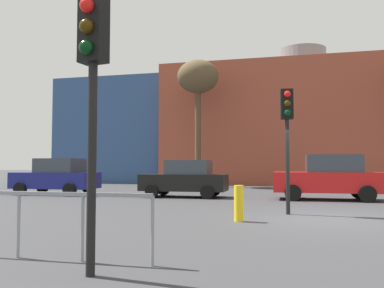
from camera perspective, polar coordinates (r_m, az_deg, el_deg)
name	(u,v)px	position (r m, az deg, el deg)	size (l,w,h in m)	color
ground_plane	(324,219)	(11.23, 18.56, -10.32)	(200.00, 200.00, 0.00)	#38383A
building_backdrop	(303,128)	(34.63, 15.79, 2.19)	(41.05, 11.64, 11.31)	#9E4733
parked_car_0	(57,177)	(20.60, -19.03, -4.50)	(4.11, 2.02, 1.78)	navy
parked_car_1	(185,179)	(17.97, -0.98, -5.05)	(3.88, 1.90, 1.68)	black
parked_car_2	(328,177)	(17.50, 19.17, -4.60)	(4.35, 2.13, 1.88)	red
traffic_light_near_left	(92,68)	(5.48, -14.30, 10.61)	(0.40, 0.39, 3.70)	black
traffic_light_island	(287,122)	(12.03, 13.62, 3.16)	(0.39, 0.38, 3.72)	black
bare_tree_0	(198,80)	(27.48, 0.86, 9.26)	(2.85, 2.85, 8.71)	brown
bollard_yellow_0	(239,203)	(10.28, 6.79, -8.54)	(0.24, 0.24, 0.93)	yellow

